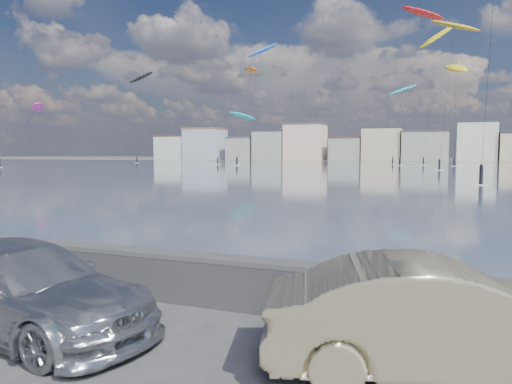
% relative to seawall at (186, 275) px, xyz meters
% --- Properties ---
extents(ground, '(700.00, 700.00, 0.00)m').
position_rel_seawall_xyz_m(ground, '(0.00, -2.70, -0.58)').
color(ground, '#333335').
rests_on(ground, ground).
extents(bay_water, '(500.00, 177.00, 0.00)m').
position_rel_seawall_xyz_m(bay_water, '(0.00, 88.80, -0.58)').
color(bay_water, '#35455F').
rests_on(bay_water, ground).
extents(far_shore_strip, '(500.00, 60.00, 0.00)m').
position_rel_seawall_xyz_m(far_shore_strip, '(0.00, 197.30, -0.57)').
color(far_shore_strip, '#4C473D').
rests_on(far_shore_strip, ground).
extents(seawall, '(400.00, 0.36, 1.08)m').
position_rel_seawall_xyz_m(seawall, '(0.00, 0.00, 0.00)').
color(seawall, '#28282B').
rests_on(seawall, ground).
extents(far_buildings, '(240.79, 13.26, 14.60)m').
position_rel_seawall_xyz_m(far_buildings, '(1.31, 183.30, 5.44)').
color(far_buildings, '#B7C6BC').
rests_on(far_buildings, ground).
extents(car_silver, '(5.43, 2.79, 1.51)m').
position_rel_seawall_xyz_m(car_silver, '(-1.74, -2.47, 0.17)').
color(car_silver, '#AFB2B7').
rests_on(car_silver, ground).
extents(car_champagne, '(5.12, 3.01, 1.59)m').
position_rel_seawall_xyz_m(car_champagne, '(4.90, -1.61, 0.22)').
color(car_champagne, tan).
rests_on(car_champagne, ground).
extents(kitesurfer_1, '(8.35, 9.97, 22.65)m').
position_rel_seawall_xyz_m(kitesurfer_1, '(-10.09, 138.77, 19.82)').
color(kitesurfer_1, '#19BFBF').
rests_on(kitesurfer_1, ground).
extents(kitesurfer_2, '(10.91, 12.91, 39.68)m').
position_rel_seawall_xyz_m(kitesurfer_2, '(-4.19, 123.09, 36.45)').
color(kitesurfer_2, red).
rests_on(kitesurfer_2, ground).
extents(kitesurfer_3, '(8.64, 16.78, 14.84)m').
position_rel_seawall_xyz_m(kitesurfer_3, '(-84.32, 79.18, 12.68)').
color(kitesurfer_3, '#E5338C').
rests_on(kitesurfer_3, ground).
extents(kitesurfer_4, '(9.20, 8.29, 27.67)m').
position_rel_seawall_xyz_m(kitesurfer_4, '(3.78, 89.30, 24.82)').
color(kitesurfer_4, '#BF8C19').
rests_on(kitesurfer_4, ground).
extents(kitesurfer_5, '(8.50, 18.82, 34.65)m').
position_rel_seawall_xyz_m(kitesurfer_5, '(-47.15, 124.97, 30.97)').
color(kitesurfer_5, blue).
rests_on(kitesurfer_5, ground).
extents(kitesurfer_13, '(9.68, 8.00, 35.80)m').
position_rel_seawall_xyz_m(kitesurfer_13, '(-0.80, 127.29, 31.35)').
color(kitesurfer_13, yellow).
rests_on(kitesurfer_13, ground).
extents(kitesurfer_14, '(6.67, 14.78, 14.48)m').
position_rel_seawall_xyz_m(kitesurfer_14, '(-49.61, 115.92, 12.32)').
color(kitesurfer_14, '#19BFBF').
rests_on(kitesurfer_14, ground).
extents(kitesurfer_15, '(7.24, 11.40, 24.39)m').
position_rel_seawall_xyz_m(kitesurfer_15, '(-42.52, 105.10, 22.17)').
color(kitesurfer_15, orange).
rests_on(kitesurfer_15, ground).
extents(kitesurfer_17, '(7.08, 13.67, 25.44)m').
position_rel_seawall_xyz_m(kitesurfer_17, '(3.99, 121.06, 22.33)').
color(kitesurfer_17, yellow).
rests_on(kitesurfer_17, ground).
extents(kitesurfer_18, '(7.73, 13.16, 29.52)m').
position_rel_seawall_xyz_m(kitesurfer_18, '(-87.88, 124.82, 25.71)').
color(kitesurfer_18, black).
rests_on(kitesurfer_18, ground).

